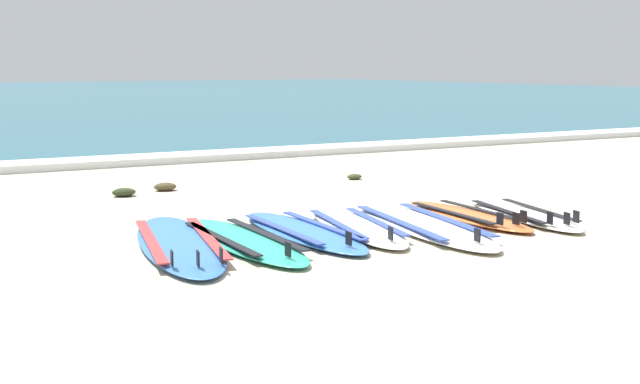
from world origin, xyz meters
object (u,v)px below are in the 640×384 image
Objects in this scene: surfboard_0 at (179,243)px; surfboard_2 at (303,231)px; surfboard_6 at (523,214)px; surfboard_4 at (422,224)px; surfboard_3 at (357,226)px; surfboard_5 at (467,215)px; surfboard_1 at (243,240)px.

surfboard_2 is at bearing -2.80° from surfboard_0.
surfboard_6 is at bearing -7.73° from surfboard_2.
surfboard_4 is at bearing 177.21° from surfboard_6.
surfboard_6 is (1.19, -0.06, 0.00)m from surfboard_4.
surfboard_0 is 1.67m from surfboard_3.
surfboard_0 is at bearing 176.54° from surfboard_3.
surfboard_6 is at bearing -23.32° from surfboard_5.
surfboard_1 is 1.04× the size of surfboard_3.
surfboard_3 and surfboard_4 have the same top height.
surfboard_3 is at bearing 178.04° from surfboard_5.
surfboard_0 is at bearing 162.11° from surfboard_1.
surfboard_1 is at bearing -170.28° from surfboard_2.
surfboard_3 is 1.06× the size of surfboard_6.
surfboard_5 is at bearing -1.96° from surfboard_3.
surfboard_4 is 1.19m from surfboard_6.
surfboard_6 is (3.43, -0.37, 0.00)m from surfboard_0.
surfboard_2 is 1.13× the size of surfboard_5.
surfboard_3 is 0.61m from surfboard_4.
surfboard_5 is (2.40, 0.02, 0.00)m from surfboard_1.
surfboard_2 is 1.09× the size of surfboard_6.
surfboard_1 and surfboard_4 have the same top height.
surfboard_6 is at bearing -6.12° from surfboard_0.
surfboard_3 is (1.66, -0.10, -0.00)m from surfboard_0.
surfboard_1 and surfboard_2 have the same top height.
surfboard_0 is 1.00× the size of surfboard_4.
surfboard_2 is at bearing 177.18° from surfboard_5.
surfboard_1 is 1.75m from surfboard_4.
surfboard_4 is at bearing -19.89° from surfboard_3.
surfboard_1 is at bearing -179.54° from surfboard_5.
surfboard_0 is 2.26m from surfboard_4.
surfboard_2 is 2.32m from surfboard_6.
surfboard_0 is 1.24× the size of surfboard_3.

